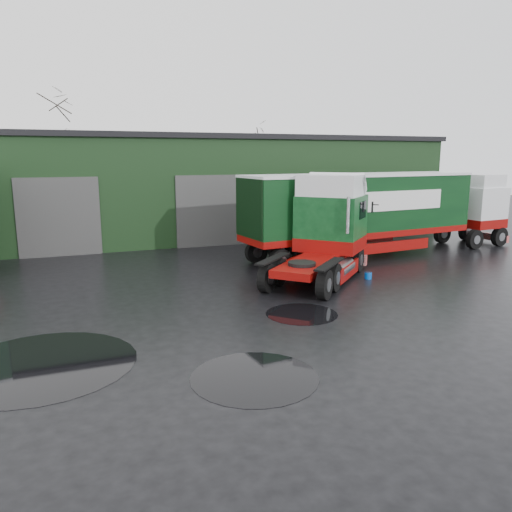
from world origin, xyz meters
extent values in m
plane|color=black|center=(0.00, 0.00, 0.00)|extent=(100.00, 100.00, 0.00)
cube|color=black|center=(2.00, 20.00, 3.00)|extent=(32.00, 12.00, 6.00)
cube|color=black|center=(2.00, 20.00, 6.15)|extent=(32.40, 12.40, 0.30)
cylinder|color=#0849B8|center=(5.84, 4.03, 0.14)|extent=(0.38, 0.38, 0.28)
cylinder|color=black|center=(-2.02, -3.04, 0.00)|extent=(3.00, 3.00, 0.01)
cylinder|color=black|center=(1.13, 0.81, 0.00)|extent=(2.34, 2.34, 0.01)
cylinder|color=black|center=(-6.63, -0.45, 0.00)|extent=(4.59, 4.59, 0.01)
camera|label=1|loc=(-5.94, -13.06, 5.02)|focal=35.00mm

